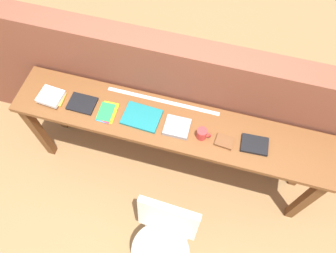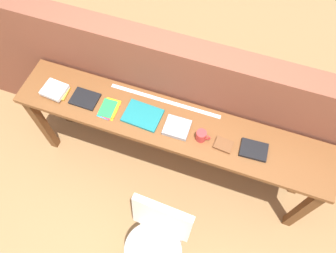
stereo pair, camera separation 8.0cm
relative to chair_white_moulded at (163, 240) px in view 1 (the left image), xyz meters
The scene contains 13 objects.
ground_plane 0.73m from the chair_white_moulded, 108.82° to the left, with size 40.00×40.00×0.00m, color #9E7547.
brick_wall_back 1.15m from the chair_white_moulded, 98.36° to the left, with size 6.00×0.20×1.36m, color brown.
sideboard 0.83m from the chair_white_moulded, 101.89° to the left, with size 2.50×0.44×0.88m.
chair_white_moulded is the anchor object (origin of this frame).
book_stack_leftmost 1.40m from the chair_white_moulded, 146.55° to the left, with size 0.21×0.18×0.05m.
magazine_cycling 1.21m from the chair_white_moulded, 138.94° to the left, with size 0.21×0.16×0.02m, color black.
pamphlet_pile_colourful 1.05m from the chair_white_moulded, 131.68° to the left, with size 0.14×0.19×0.01m.
book_open_centre 0.93m from the chair_white_moulded, 116.58° to the left, with size 0.28×0.21×0.02m, color #19757A.
book_grey_hardcover 0.84m from the chair_white_moulded, 97.54° to the left, with size 0.19×0.17×0.04m, color #9E9EA3.
mug 0.84m from the chair_white_moulded, 82.52° to the left, with size 0.11×0.08×0.09m.
leather_journal_brown 0.86m from the chair_white_moulded, 69.89° to the left, with size 0.13×0.10×0.02m, color brown.
book_repair_rightmost 0.97m from the chair_white_moulded, 57.57° to the left, with size 0.20×0.15×0.03m, color black.
ruler_metal_back_edge 1.05m from the chair_white_moulded, 105.77° to the left, with size 0.91×0.03×0.00m, color silver.
Camera 1 is at (0.32, -0.89, 3.05)m, focal length 35.00 mm.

